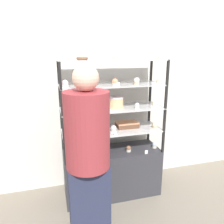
% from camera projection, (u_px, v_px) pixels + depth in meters
% --- Properties ---
extents(ground_plane, '(20.00, 20.00, 0.00)m').
position_uv_depth(ground_plane, '(112.00, 192.00, 2.74)').
color(ground_plane, gray).
extents(back_wall, '(8.00, 0.05, 2.60)m').
position_uv_depth(back_wall, '(104.00, 85.00, 2.73)').
color(back_wall, silver).
rests_on(back_wall, ground_plane).
extents(display_base, '(1.14, 0.42, 0.57)m').
position_uv_depth(display_base, '(112.00, 172.00, 2.66)').
color(display_base, '#333338').
rests_on(display_base, ground_plane).
extents(display_riser_lower, '(1.14, 0.42, 0.26)m').
position_uv_depth(display_riser_lower, '(112.00, 131.00, 2.52)').
color(display_riser_lower, black).
rests_on(display_riser_lower, display_base).
extents(display_riser_middle, '(1.14, 0.42, 0.26)m').
position_uv_depth(display_riser_middle, '(112.00, 109.00, 2.45)').
color(display_riser_middle, black).
rests_on(display_riser_middle, display_riser_lower).
extents(display_riser_upper, '(1.14, 0.42, 0.26)m').
position_uv_depth(display_riser_upper, '(112.00, 86.00, 2.38)').
color(display_riser_upper, black).
rests_on(display_riser_upper, display_riser_middle).
extents(display_riser_top, '(1.14, 0.42, 0.26)m').
position_uv_depth(display_riser_top, '(112.00, 61.00, 2.31)').
color(display_riser_top, black).
rests_on(display_riser_top, display_riser_upper).
extents(layer_cake_centerpiece, '(0.18, 0.18, 0.13)m').
position_uv_depth(layer_cake_centerpiece, '(116.00, 102.00, 2.43)').
color(layer_cake_centerpiece, '#DBBC84').
rests_on(layer_cake_centerpiece, display_riser_middle).
extents(sheet_cake_frosted, '(0.26, 0.18, 0.06)m').
position_uv_depth(sheet_cake_frosted, '(127.00, 125.00, 2.60)').
color(sheet_cake_frosted, brown).
rests_on(sheet_cake_frosted, display_riser_lower).
extents(cupcake_0, '(0.06, 0.06, 0.07)m').
position_uv_depth(cupcake_0, '(68.00, 155.00, 2.39)').
color(cupcake_0, white).
rests_on(cupcake_0, display_base).
extents(cupcake_1, '(0.06, 0.06, 0.07)m').
position_uv_depth(cupcake_1, '(101.00, 153.00, 2.45)').
color(cupcake_1, beige).
rests_on(cupcake_1, display_base).
extents(cupcake_2, '(0.06, 0.06, 0.07)m').
position_uv_depth(cupcake_2, '(129.00, 149.00, 2.55)').
color(cupcake_2, beige).
rests_on(cupcake_2, display_base).
extents(cupcake_3, '(0.06, 0.06, 0.07)m').
position_uv_depth(cupcake_3, '(154.00, 145.00, 2.65)').
color(cupcake_3, beige).
rests_on(cupcake_3, display_base).
extents(price_tag_0, '(0.04, 0.00, 0.04)m').
position_uv_depth(price_tag_0, '(146.00, 152.00, 2.49)').
color(price_tag_0, white).
rests_on(price_tag_0, display_base).
extents(cupcake_4, '(0.06, 0.06, 0.07)m').
position_uv_depth(cupcake_4, '(67.00, 132.00, 2.34)').
color(cupcake_4, white).
rests_on(cupcake_4, display_riser_lower).
extents(cupcake_5, '(0.06, 0.06, 0.07)m').
position_uv_depth(cupcake_5, '(90.00, 130.00, 2.39)').
color(cupcake_5, white).
rests_on(cupcake_5, display_riser_lower).
extents(cupcake_6, '(0.06, 0.06, 0.07)m').
position_uv_depth(cupcake_6, '(113.00, 129.00, 2.45)').
color(cupcake_6, beige).
rests_on(cupcake_6, display_riser_lower).
extents(cupcake_7, '(0.06, 0.06, 0.07)m').
position_uv_depth(cupcake_7, '(155.00, 125.00, 2.57)').
color(cupcake_7, '#CCB28C').
rests_on(cupcake_7, display_riser_lower).
extents(price_tag_1, '(0.04, 0.00, 0.04)m').
position_uv_depth(price_tag_1, '(116.00, 134.00, 2.33)').
color(price_tag_1, white).
rests_on(price_tag_1, display_riser_lower).
extents(cupcake_8, '(0.05, 0.05, 0.06)m').
position_uv_depth(cupcake_8, '(66.00, 110.00, 2.20)').
color(cupcake_8, white).
rests_on(cupcake_8, display_riser_middle).
extents(cupcake_9, '(0.05, 0.05, 0.06)m').
position_uv_depth(cupcake_9, '(90.00, 108.00, 2.30)').
color(cupcake_9, white).
rests_on(cupcake_9, display_riser_middle).
extents(cupcake_10, '(0.05, 0.05, 0.06)m').
position_uv_depth(cupcake_10, '(137.00, 106.00, 2.40)').
color(cupcake_10, white).
rests_on(cupcake_10, display_riser_middle).
extents(cupcake_11, '(0.05, 0.05, 0.06)m').
position_uv_depth(cupcake_11, '(154.00, 103.00, 2.54)').
color(cupcake_11, beige).
rests_on(cupcake_11, display_riser_middle).
extents(price_tag_2, '(0.04, 0.00, 0.04)m').
position_uv_depth(price_tag_2, '(109.00, 110.00, 2.24)').
color(price_tag_2, white).
rests_on(price_tag_2, display_riser_middle).
extents(cupcake_12, '(0.06, 0.06, 0.07)m').
position_uv_depth(cupcake_12, '(65.00, 84.00, 2.15)').
color(cupcake_12, white).
rests_on(cupcake_12, display_riser_upper).
extents(cupcake_13, '(0.06, 0.06, 0.07)m').
position_uv_depth(cupcake_13, '(90.00, 83.00, 2.22)').
color(cupcake_13, '#CCB28C').
rests_on(cupcake_13, display_riser_upper).
extents(cupcake_14, '(0.06, 0.06, 0.07)m').
position_uv_depth(cupcake_14, '(115.00, 82.00, 2.26)').
color(cupcake_14, beige).
rests_on(cupcake_14, display_riser_upper).
extents(cupcake_15, '(0.06, 0.06, 0.07)m').
position_uv_depth(cupcake_15, '(137.00, 81.00, 2.35)').
color(cupcake_15, '#CCB28C').
rests_on(cupcake_15, display_riser_upper).
extents(cupcake_16, '(0.06, 0.06, 0.07)m').
position_uv_depth(cupcake_16, '(159.00, 81.00, 2.40)').
color(cupcake_16, beige).
rests_on(cupcake_16, display_riser_upper).
extents(price_tag_3, '(0.04, 0.00, 0.04)m').
position_uv_depth(price_tag_3, '(118.00, 85.00, 2.20)').
color(price_tag_3, white).
rests_on(price_tag_3, display_riser_upper).
extents(cupcake_17, '(0.05, 0.05, 0.06)m').
position_uv_depth(cupcake_17, '(64.00, 57.00, 2.07)').
color(cupcake_17, beige).
rests_on(cupcake_17, display_riser_top).
extents(cupcake_18, '(0.05, 0.05, 0.06)m').
position_uv_depth(cupcake_18, '(115.00, 56.00, 2.23)').
color(cupcake_18, '#CCB28C').
rests_on(cupcake_18, display_riser_top).
extents(cupcake_19, '(0.05, 0.05, 0.06)m').
position_uv_depth(cupcake_19, '(160.00, 56.00, 2.37)').
color(cupcake_19, '#CCB28C').
rests_on(cupcake_19, display_riser_top).
extents(price_tag_4, '(0.04, 0.00, 0.04)m').
position_uv_depth(price_tag_4, '(131.00, 58.00, 2.16)').
color(price_tag_4, white).
rests_on(price_tag_4, display_riser_top).
extents(donut_glazed, '(0.12, 0.12, 0.03)m').
position_uv_depth(donut_glazed, '(82.00, 58.00, 2.19)').
color(donut_glazed, brown).
rests_on(donut_glazed, display_riser_top).
extents(customer_figure, '(0.38, 0.38, 1.61)m').
position_uv_depth(customer_figure, '(88.00, 154.00, 1.86)').
color(customer_figure, '#282D47').
rests_on(customer_figure, ground_plane).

